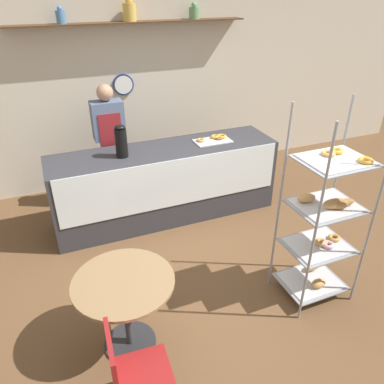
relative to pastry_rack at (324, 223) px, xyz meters
The scene contains 9 objects.
ground_plane 1.30m from the pastry_rack, 148.57° to the left, with size 14.00×14.00×0.00m, color brown.
back_wall 3.31m from the pastry_rack, 105.31° to the left, with size 10.00×0.30×2.70m.
display_counter 2.09m from the pastry_rack, 114.79° to the left, with size 2.79×0.70×0.93m.
pastry_rack is the anchor object (origin of this frame).
person_worker 2.80m from the pastry_rack, 120.15° to the left, with size 0.39×0.23×1.63m.
cafe_table 1.83m from the pastry_rack, behind, with size 0.79×0.79×0.71m.
cafe_chair 2.04m from the pastry_rack, 163.65° to the right, with size 0.40×0.40×0.87m.
coffee_carafe 2.32m from the pastry_rack, 126.87° to the left, with size 0.14×0.14×0.38m.
donut_tray_counter 1.91m from the pastry_rack, 95.86° to the left, with size 0.46×0.27×0.05m.
Camera 1 is at (-1.28, -2.64, 2.69)m, focal length 35.00 mm.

